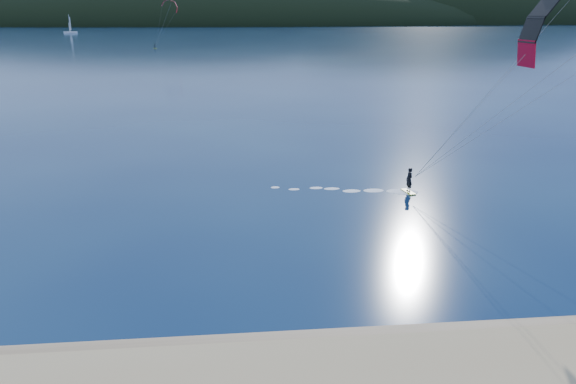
{
  "coord_description": "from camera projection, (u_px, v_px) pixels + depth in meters",
  "views": [
    {
      "loc": [
        1.62,
        -14.37,
        13.09
      ],
      "look_at": [
        3.93,
        10.0,
        5.0
      ],
      "focal_mm": 33.64,
      "sensor_mm": 36.0,
      "label": 1
    }
  ],
  "objects": [
    {
      "name": "kitesurfer_far",
      "position": [
        169.0,
        9.0,
        207.95
      ],
      "size": [
        11.17,
        4.95,
        17.88
      ],
      "color": "#C0C917",
      "rests_on": "ground"
    },
    {
      "name": "wet_sand",
      "position": [
        204.0,
        353.0,
        21.78
      ],
      "size": [
        220.0,
        2.5,
        0.1
      ],
      "color": "#907754",
      "rests_on": "ground"
    },
    {
      "name": "sailboat",
      "position": [
        71.0,
        32.0,
        381.35
      ],
      "size": [
        9.33,
        6.41,
        13.08
      ],
      "color": "white",
      "rests_on": "ground"
    },
    {
      "name": "headland",
      "position": [
        234.0,
        24.0,
        722.03
      ],
      "size": [
        1200.0,
        310.0,
        140.0
      ],
      "color": "black",
      "rests_on": "ground"
    }
  ]
}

